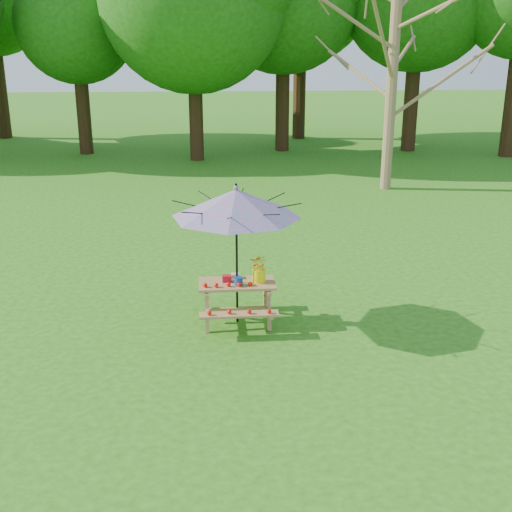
{
  "coord_description": "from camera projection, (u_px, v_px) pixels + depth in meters",
  "views": [
    {
      "loc": [
        2.49,
        -4.48,
        4.21
      ],
      "look_at": [
        3.25,
        4.95,
        1.1
      ],
      "focal_mm": 45.0,
      "sensor_mm": 36.0,
      "label": 1
    }
  ],
  "objects": [
    {
      "name": "tomatoes_row",
      "position": [
        228.0,
        285.0,
        9.88
      ],
      "size": [
        0.77,
        0.13,
        0.07
      ],
      "primitive_type": null,
      "color": "red",
      "rests_on": "picnic_table"
    },
    {
      "name": "flower_bucket",
      "position": [
        259.0,
        267.0,
        10.03
      ],
      "size": [
        0.34,
        0.31,
        0.46
      ],
      "color": "#FFEC0D",
      "rests_on": "picnic_table"
    },
    {
      "name": "produce_bins",
      "position": [
        234.0,
        279.0,
        10.07
      ],
      "size": [
        0.31,
        0.46,
        0.13
      ],
      "color": "red",
      "rests_on": "picnic_table"
    },
    {
      "name": "picnic_table",
      "position": [
        237.0,
        303.0,
        10.18
      ],
      "size": [
        1.2,
        1.32,
        0.67
      ],
      "color": "#9C6546",
      "rests_on": "ground"
    },
    {
      "name": "patio_umbrella",
      "position": [
        236.0,
        203.0,
        9.68
      ],
      "size": [
        2.31,
        2.31,
        2.25
      ],
      "color": "black",
      "rests_on": "ground"
    }
  ]
}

